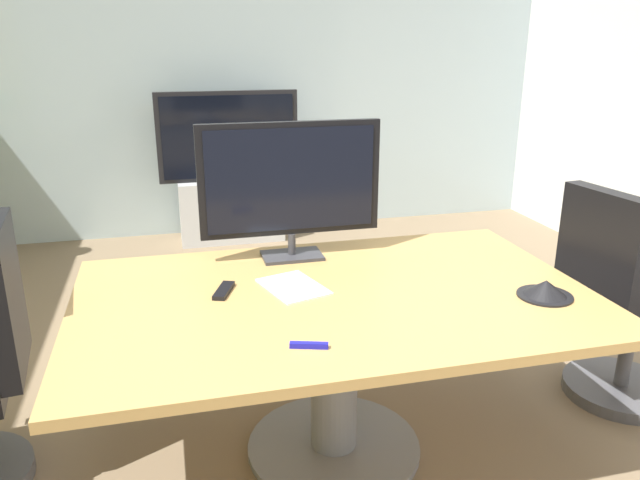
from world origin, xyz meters
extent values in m
plane|color=#7A664C|center=(0.00, 0.00, 0.00)|extent=(7.71, 7.71, 0.00)
cube|color=#9EB2B7|center=(0.00, 3.36, 1.41)|extent=(5.96, 0.10, 2.81)
cube|color=#B2894C|center=(0.05, -0.10, 0.73)|extent=(2.08, 1.30, 0.04)
cylinder|color=slate|center=(0.05, -0.10, 0.35)|extent=(0.20, 0.20, 0.71)
cylinder|color=slate|center=(0.05, -0.10, 0.01)|extent=(0.76, 0.76, 0.03)
cube|color=black|center=(-1.22, 0.08, 0.79)|extent=(0.14, 0.46, 0.60)
cylinder|color=#4C4C51|center=(1.59, -0.03, 0.03)|extent=(0.56, 0.56, 0.06)
cylinder|color=#4C4C51|center=(1.59, -0.03, 0.24)|extent=(0.07, 0.07, 0.36)
cube|color=black|center=(1.59, -0.03, 0.46)|extent=(0.54, 0.54, 0.10)
cube|color=black|center=(1.32, -0.06, 0.79)|extent=(0.15, 0.46, 0.60)
cube|color=black|center=(1.53, 0.23, 0.58)|extent=(0.28, 0.09, 0.03)
cube|color=#333338|center=(-0.03, 0.37, 0.75)|extent=(0.28, 0.18, 0.02)
cylinder|color=#333338|center=(-0.03, 0.37, 0.81)|extent=(0.04, 0.04, 0.10)
cube|color=black|center=(-0.03, 0.38, 1.12)|extent=(0.84, 0.04, 0.52)
cube|color=black|center=(-0.03, 0.36, 1.12)|extent=(0.77, 0.01, 0.47)
cube|color=#B7BABC|center=(-0.05, 3.01, 0.28)|extent=(0.90, 0.36, 0.55)
cube|color=black|center=(-0.05, 2.99, 0.93)|extent=(1.20, 0.06, 0.76)
cube|color=black|center=(-0.05, 2.95, 0.93)|extent=(1.12, 0.01, 0.69)
cone|color=black|center=(0.86, -0.33, 0.78)|extent=(0.19, 0.19, 0.07)
cylinder|color=black|center=(0.86, -0.33, 0.75)|extent=(0.22, 0.22, 0.01)
cube|color=black|center=(-0.39, 0.02, 0.76)|extent=(0.11, 0.18, 0.02)
cube|color=#1919A5|center=(-0.16, -0.52, 0.76)|extent=(0.13, 0.06, 0.02)
cube|color=white|center=(-0.10, 0.01, 0.75)|extent=(0.29, 0.35, 0.01)
camera|label=1|loc=(-0.57, -2.32, 1.74)|focal=34.63mm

